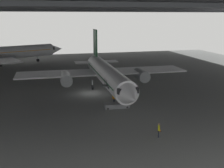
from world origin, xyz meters
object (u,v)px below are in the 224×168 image
Objects in this scene: airplane_main at (107,74)px; crew_worker_by_stairs at (114,98)px; boarding_stairs at (116,103)px; crew_worker_near_nose at (159,129)px; airplane_distant at (5,53)px; traffic_cone_orange at (160,129)px.

airplane_main is 8.04m from crew_worker_by_stairs.
boarding_stairs is (-0.71, -9.40, -2.59)m from airplane_main.
crew_worker_near_nose is at bearing -80.26° from boarding_stairs.
traffic_cone_orange is at bearing -66.84° from airplane_distant.
traffic_cone_orange is at bearing -84.06° from airplane_main.
airplane_main is 19.67m from traffic_cone_orange.
airplane_main is at bearing -58.83° from airplane_distant.
crew_worker_by_stairs is at bearing 85.74° from boarding_stairs.
airplane_distant is 59.53m from traffic_cone_orange.
traffic_cone_orange is (2.01, -19.34, -3.02)m from airplane_main.
crew_worker_near_nose is 0.05× the size of airplane_distant.
airplane_distant reaches higher than boarding_stairs.
airplane_distant is 56.17× the size of traffic_cone_orange.
boarding_stairs is 2.70× the size of crew_worker_by_stairs.
boarding_stairs is 2.67× the size of crew_worker_near_nose.
traffic_cone_orange is (23.38, -54.66, -3.08)m from airplane_distant.
airplane_distant is at bearing 113.16° from traffic_cone_orange.
crew_worker_by_stairs is (-1.83, 13.15, -0.01)m from crew_worker_near_nose.
crew_worker_near_nose is at bearing -82.09° from crew_worker_by_stairs.
airplane_main is 20.00× the size of crew_worker_near_nose.
traffic_cone_orange is (0.76, 1.48, -0.67)m from crew_worker_near_nose.
airplane_main is at bearing 95.94° from traffic_cone_orange.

